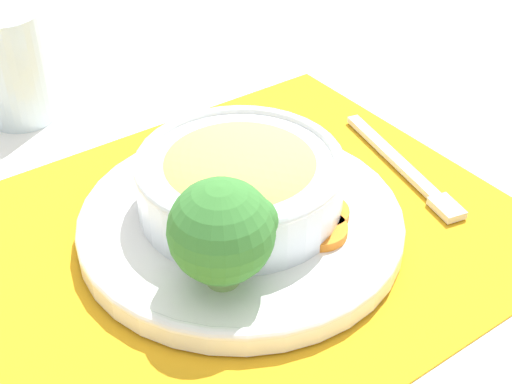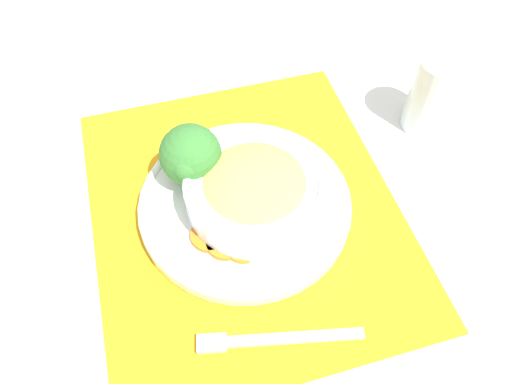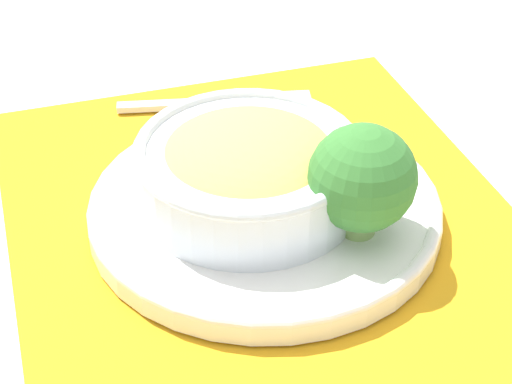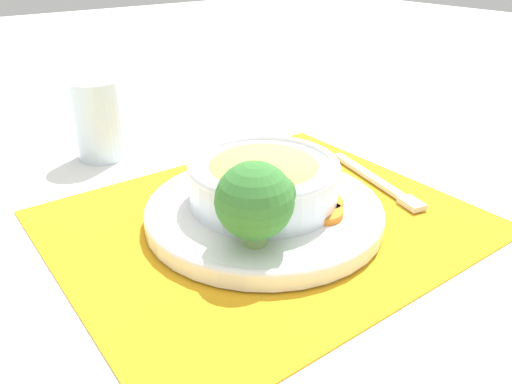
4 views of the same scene
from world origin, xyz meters
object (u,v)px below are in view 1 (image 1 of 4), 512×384
broccoli_floret (222,231)px  water_glass (15,73)px  bowl (240,178)px  fork (411,174)px

broccoli_floret → water_glass: water_glass is taller
bowl → fork: (-0.17, 0.04, -0.04)m
water_glass → fork: water_glass is taller
bowl → broccoli_floret: size_ratio=1.98×
water_glass → fork: 0.41m
water_glass → broccoli_floret: bearing=93.1°
bowl → fork: 0.18m
bowl → water_glass: (0.08, -0.29, 0.00)m
bowl → water_glass: 0.30m
broccoli_floret → fork: size_ratio=0.48×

